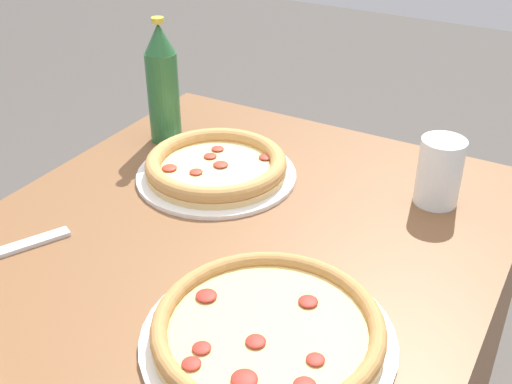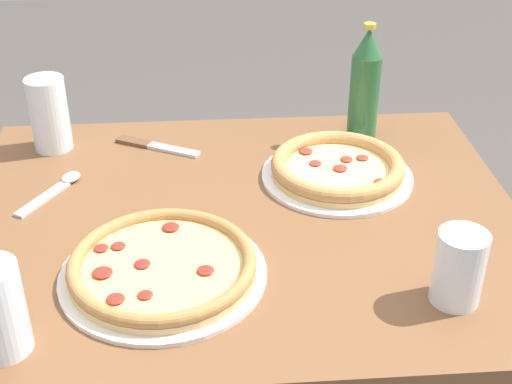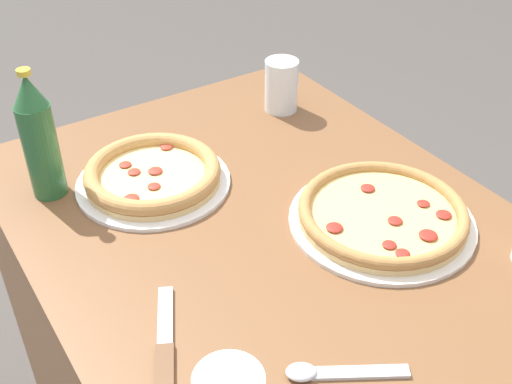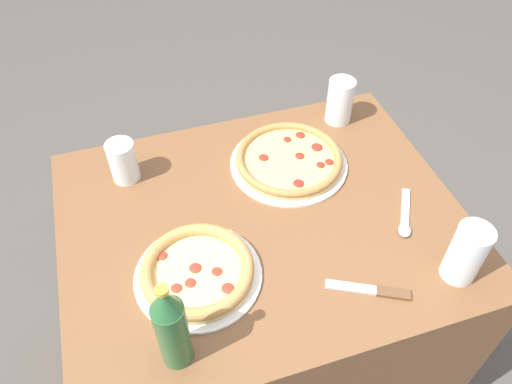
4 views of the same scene
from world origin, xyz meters
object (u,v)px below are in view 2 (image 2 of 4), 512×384
at_px(pizza_veggie, 337,169).
at_px(pizza_margherita, 163,267).
at_px(spoon, 59,187).
at_px(beer_bottle, 365,85).
at_px(knife, 154,146).
at_px(glass_mango_juice, 50,117).
at_px(glass_iced_tea, 458,270).

relative_size(pizza_veggie, pizza_margherita, 0.90).
xyz_separation_m(pizza_margherita, spoon, (-0.21, 0.28, -0.01)).
distance_m(beer_bottle, knife, 0.46).
distance_m(beer_bottle, spoon, 0.65).
distance_m(glass_mango_juice, knife, 0.22).
xyz_separation_m(pizza_veggie, beer_bottle, (0.08, 0.17, 0.10)).
height_order(pizza_veggie, knife, pizza_veggie).
distance_m(pizza_margherita, beer_bottle, 0.62).
relative_size(glass_mango_juice, spoon, 0.98).
bearing_deg(pizza_veggie, pizza_margherita, -138.79).
height_order(pizza_margherita, glass_mango_juice, glass_mango_juice).
distance_m(pizza_veggie, pizza_margherita, 0.43).
bearing_deg(pizza_veggie, beer_bottle, 64.63).
relative_size(pizza_margherita, glass_iced_tea, 2.77).
bearing_deg(pizza_margherita, glass_mango_juice, 118.13).
bearing_deg(knife, glass_iced_tea, -48.14).
height_order(knife, spoon, spoon).
relative_size(knife, spoon, 1.14).
xyz_separation_m(knife, spoon, (-0.17, -0.16, 0.00)).
xyz_separation_m(glass_iced_tea, glass_mango_juice, (-0.68, 0.54, 0.02)).
bearing_deg(knife, pizza_veggie, -23.28).
bearing_deg(pizza_margherita, knife, 94.68).
bearing_deg(beer_bottle, spoon, -164.10).
xyz_separation_m(glass_iced_tea, spoon, (-0.64, 0.37, -0.05)).
distance_m(pizza_margherita, knife, 0.44).
bearing_deg(glass_mango_juice, pizza_veggie, -16.72).
bearing_deg(pizza_veggie, knife, 156.72).
bearing_deg(glass_iced_tea, pizza_veggie, 106.77).
xyz_separation_m(pizza_veggie, glass_iced_tea, (0.11, -0.37, 0.03)).
relative_size(glass_iced_tea, glass_mango_juice, 0.76).
bearing_deg(glass_mango_juice, pizza_margherita, -61.87).
relative_size(pizza_margherita, knife, 1.82).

